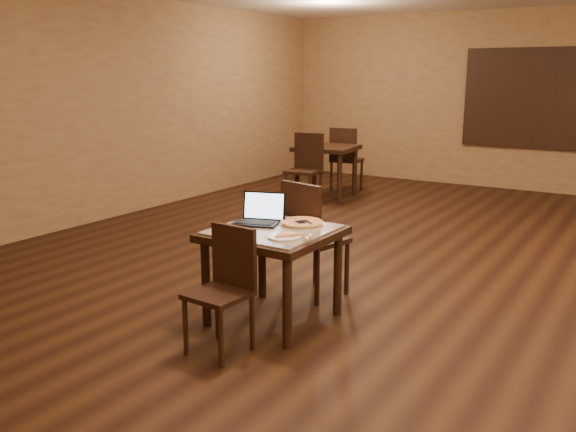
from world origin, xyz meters
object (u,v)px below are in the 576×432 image
Objects in this scene: other_table_b at (327,155)px; other_table_b_chair_far at (345,156)px; chair_main_near at (226,282)px; chair_main_far at (310,233)px; other_table_b_chair_near at (306,165)px; pizza_pan at (302,224)px; laptop at (260,215)px; tiled_table at (273,241)px.

other_table_b_chair_far reaches higher than other_table_b.
other_table_b_chair_far is at bearing 81.88° from other_table_b.
chair_main_near reaches higher than other_table_b.
chair_main_far is 4.50m from other_table_b.
other_table_b_chair_far is at bearing 112.66° from chair_main_near.
chair_main_far is at bearing -66.05° from other_table_b_chair_near.
other_table_b_chair_near reaches higher than pizza_pan.
pizza_pan is 0.37× the size of other_table_b.
pizza_pan is 4.89m from other_table_b.
other_table_b is at bearing 94.45° from laptop.
chair_main_near is 6.22m from other_table_b_chair_far.
other_table_b_chair_far reaches higher than tiled_table.
laptop is at bearing 152.56° from tiled_table.
other_table_b is at bearing 81.88° from other_table_b_chair_far.
chair_main_far reaches higher than pizza_pan.
other_table_b is 0.92× the size of other_table_b_chair_far.
chair_main_far is (-0.02, 0.61, -0.07)m from tiled_table.
chair_main_far is 2.50× the size of laptop.
chair_main_far is (-0.03, 1.23, 0.08)m from chair_main_near.
chair_main_far reaches higher than laptop.
laptop is at bearing -74.84° from other_table_b.
chair_main_near is at bearing -92.06° from laptop.
other_table_b_chair_near is (-1.86, 3.89, -0.22)m from laptop.
chair_main_near is at bearing 102.08° from other_table_b_chair_far.
tiled_table is 0.89× the size of chair_main_far.
other_table_b_chair_near is (-2.18, 3.76, -0.16)m from pizza_pan.
chair_main_far reaches higher than chair_main_near.
other_table_b is (-2.05, 4.63, 0.03)m from tiled_table.
pizza_pan is (0.12, 0.86, 0.26)m from chair_main_near.
pizza_pan is at bearing -70.78° from other_table_b.
chair_main_far is at bearing 106.37° from other_table_b_chair_far.
chair_main_far is 0.43m from pizza_pan.
other_table_b_chair_near is (-0.01, -0.63, -0.08)m from other_table_b.
other_table_b_chair_far reaches higher than pizza_pan.
tiled_table is 0.64m from chair_main_near.
other_table_b_chair_far is (-2.04, 5.88, 0.10)m from chair_main_near.
tiled_table is 0.87× the size of other_table_b_chair_far.
pizza_pan is (0.32, 0.13, -0.06)m from laptop.
chair_main_near is 1.23m from chair_main_far.
tiled_table is at bearing 105.95° from chair_main_far.
chair_main_near is at bearing -88.80° from tiled_table.
chair_main_far is at bearing -70.31° from other_table_b.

